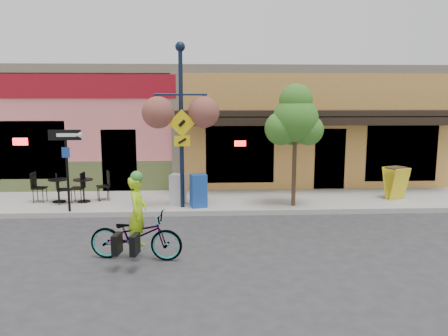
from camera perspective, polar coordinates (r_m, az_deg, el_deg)
The scene contains 14 objects.
ground at distance 12.19m, azimuth -2.20°, elevation -6.90°, with size 90.00×90.00×0.00m, color #2D2D30.
sidewalk at distance 14.11m, azimuth -2.30°, elevation -4.36°, with size 24.00×3.00×0.15m, color #9E9B93.
curb at distance 12.70m, azimuth -2.23°, elevation -5.89°, with size 24.00×0.12×0.15m, color #A8A59E.
building at distance 19.25m, azimuth -2.52°, elevation 5.81°, with size 18.20×8.20×4.50m, color #F2777B, non-canonical shape.
bicycle at distance 9.44m, azimuth -11.42°, elevation -8.64°, with size 0.69×1.97×1.04m, color maroon.
cyclist_rider at distance 9.36m, azimuth -11.16°, elevation -7.19°, with size 0.56×0.37×1.53m, color #AEE618.
lamp_post at distance 12.76m, azimuth -5.59°, elevation 5.42°, with size 1.53×0.61×4.80m, color #101B33, non-canonical shape.
one_way_sign at distance 13.10m, azimuth -19.77°, elevation -0.38°, with size 0.90×0.20×2.35m, color black, non-canonical shape.
cafe_set_left at distance 14.53m, azimuth -20.81°, elevation -2.35°, with size 1.58×0.79×0.95m, color black, non-canonical shape.
cafe_set_right at distance 14.28m, azimuth -17.89°, elevation -2.39°, with size 1.58×0.79×0.95m, color black, non-canonical shape.
newspaper_box_blue at distance 13.00m, azimuth -3.35°, elevation -2.97°, with size 0.45×0.40×0.99m, color #1C49A9, non-canonical shape.
newspaper_box_grey at distance 13.48m, azimuth -6.05°, elevation -2.73°, with size 0.43×0.38×0.91m, color #BEBEBE, non-canonical shape.
street_tree at distance 13.09m, azimuth 9.22°, elevation 2.98°, with size 1.44×1.44×3.68m, color #3D7A26, non-canonical shape.
sandwich_board at distance 14.94m, azimuth 22.03°, elevation -1.94°, with size 0.62×0.46×1.04m, color yellow, non-canonical shape.
Camera 1 is at (-0.13, -11.72, 3.38)m, focal length 35.00 mm.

